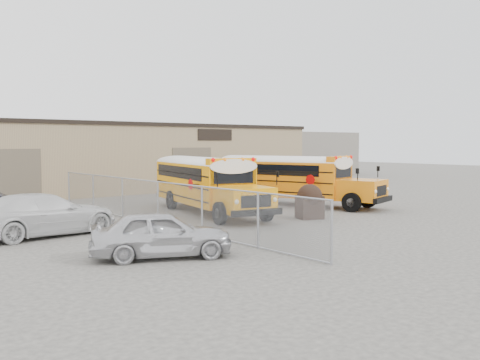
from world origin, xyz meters
TOP-DOWN VIEW (x-y plane):
  - ground at (0.00, 0.00)m, footprint 120.00×120.00m
  - warehouse at (-0.00, 19.99)m, footprint 30.20×10.20m
  - chainlink_fence at (-6.00, 3.00)m, footprint 0.07×18.07m
  - distant_building_right at (24.00, 24.00)m, footprint 10.00×8.00m
  - school_bus_left at (-0.79, 10.58)m, footprint 4.24×9.52m
  - school_bus_right at (1.85, 10.03)m, footprint 4.65×9.45m
  - tarp_bundle at (0.20, 0.52)m, footprint 1.28×1.23m
  - car_silver at (-9.02, -2.16)m, footprint 4.39×3.24m
  - car_white at (-10.30, 3.67)m, footprint 5.44×2.56m

SIDE VIEW (x-z plane):
  - ground at x=0.00m, z-range 0.00..0.00m
  - car_silver at x=-9.02m, z-range 0.00..1.39m
  - car_white at x=-10.30m, z-range 0.00..1.53m
  - tarp_bundle at x=0.20m, z-range 0.02..1.54m
  - chainlink_fence at x=-6.00m, z-range 0.00..1.80m
  - school_bus_right at x=1.85m, z-range 0.21..2.90m
  - school_bus_left at x=-0.79m, z-range 0.21..2.92m
  - distant_building_right at x=24.00m, z-range 0.00..4.40m
  - warehouse at x=0.00m, z-range 0.04..4.71m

